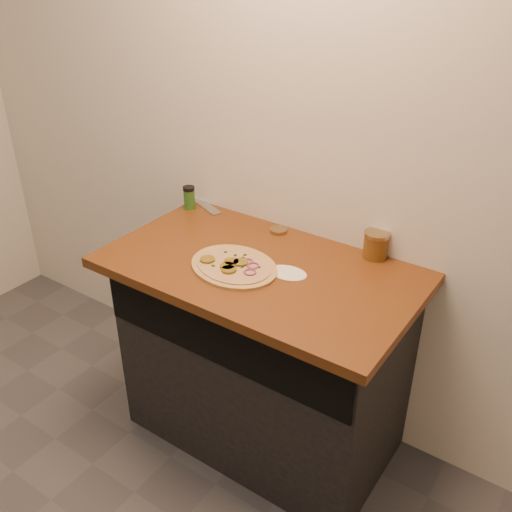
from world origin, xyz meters
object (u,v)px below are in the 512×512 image
Objects in this scene: pizza at (234,266)px; salsa_jar at (376,245)px; chefs_knife at (196,198)px; spice_shaker at (189,198)px.

salsa_jar is at bearing 43.27° from pizza.
pizza reaches higher than chefs_knife.
chefs_knife is at bearing 178.04° from salsa_jar.
pizza is 3.91× the size of salsa_jar.
salsa_jar is at bearing -1.96° from chefs_knife.
salsa_jar and spice_shaker have the same top height.
spice_shaker reaches higher than chefs_knife.
spice_shaker is (-0.48, 0.31, 0.05)m from pizza.
pizza is 0.58m from spice_shaker.
salsa_jar is (0.40, 0.38, 0.05)m from pizza.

